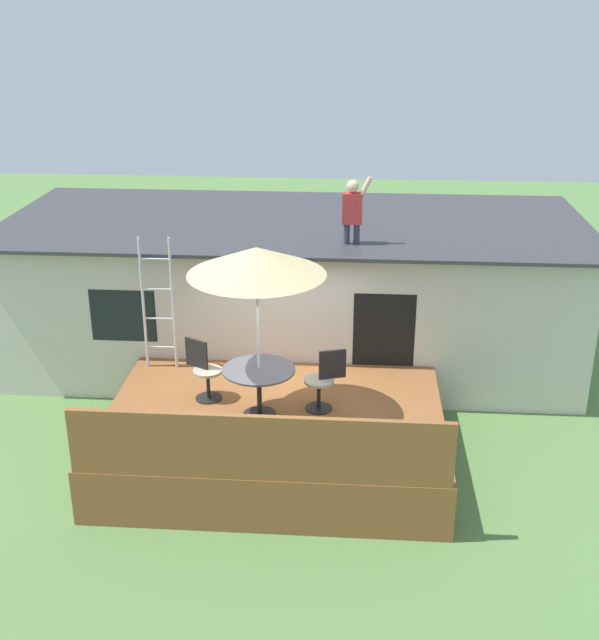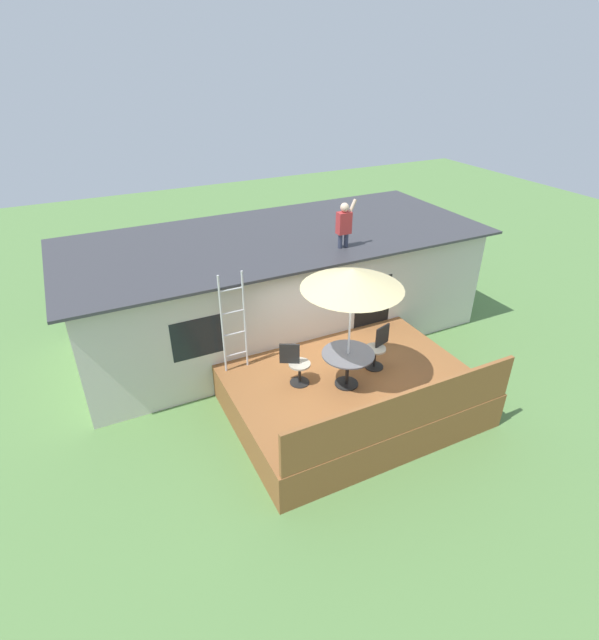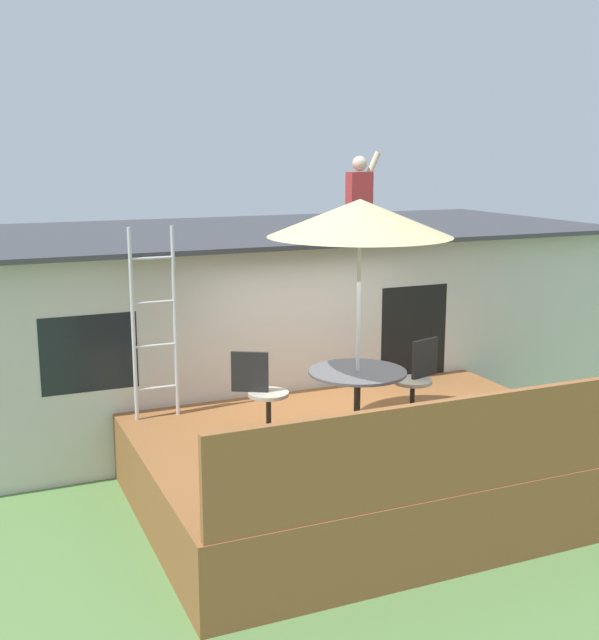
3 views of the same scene
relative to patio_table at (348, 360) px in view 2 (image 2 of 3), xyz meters
name	(u,v)px [view 2 (image 2 of 3)]	position (x,y,z in m)	size (l,w,h in m)	color
ground_plane	(347,405)	(0.20, 0.25, -1.39)	(40.00, 40.00, 0.00)	#567F42
house	(278,285)	(0.20, 3.84, -0.03)	(10.50, 4.50, 2.70)	beige
deck	(348,390)	(0.20, 0.25, -0.99)	(4.92, 3.88, 0.80)	brown
deck_railing	(407,412)	(0.20, -1.65, -0.14)	(4.82, 0.08, 0.90)	brown
patio_table	(348,360)	(0.00, 0.00, 0.00)	(1.04, 1.04, 0.74)	black
patio_umbrella	(353,279)	(0.00, 0.00, 1.76)	(1.90, 1.90, 2.54)	silver
step_ladder	(234,323)	(-1.80, 1.53, 0.51)	(0.52, 0.04, 2.20)	silver
person_figure	(344,222)	(1.26, 2.41, 1.93)	(0.47, 0.20, 1.11)	#33384C
patio_chair_left	(296,364)	(-0.89, 0.50, -0.13)	(0.58, 0.44, 0.92)	black
patio_chair_right	(378,348)	(0.91, 0.29, -0.13)	(0.61, 0.44, 0.92)	black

